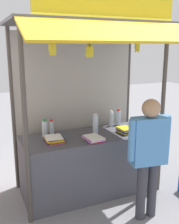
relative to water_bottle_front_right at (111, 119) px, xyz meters
name	(u,v)px	position (x,y,z in m)	size (l,w,h in m)	color
ground_plane	(90,190)	(-0.52, -0.29, -1.02)	(20.00, 20.00, 0.00)	gray
stall_counter	(90,164)	(-0.52, -0.29, -0.57)	(1.97, 0.78, 0.90)	#4C4C56
stall_structure	(85,77)	(-0.52, -0.13, 0.71)	(2.17, 1.69, 2.82)	#4C4742
water_bottle_front_right	(111,119)	(0.00, 0.00, 0.00)	(0.07, 0.07, 0.25)	silver
water_bottle_front_left	(45,128)	(-1.13, -0.09, 0.00)	(0.07, 0.07, 0.26)	silver
water_bottle_back_left	(52,127)	(-1.01, -0.03, -0.01)	(0.06, 0.06, 0.22)	silver
water_bottle_mid_left	(95,124)	(-0.39, -0.23, 0.02)	(0.08, 0.08, 0.30)	silver
water_bottle_left	(118,117)	(0.14, 0.01, 0.01)	(0.07, 0.07, 0.27)	silver
magazine_stack_far_right	(54,139)	(-1.08, -0.37, -0.08)	(0.25, 0.27, 0.08)	purple
magazine_stack_back_right	(93,138)	(-0.56, -0.52, -0.09)	(0.25, 0.31, 0.05)	purple
magazine_stack_right	(126,130)	(0.01, -0.43, -0.08)	(0.22, 0.26, 0.09)	black
banana_bunch_inner_right	(137,47)	(-0.08, -0.78, 1.14)	(0.09, 0.09, 0.26)	#332D23
banana_bunch_leftmost	(53,49)	(-1.18, -0.78, 1.12)	(0.10, 0.10, 0.28)	#332D23
banana_bunch_rightmost	(90,51)	(-0.74, -0.78, 1.09)	(0.11, 0.11, 0.31)	#332D23
vendor_person	(149,149)	(-0.11, -1.18, -0.08)	(0.59, 0.25, 1.56)	#383842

